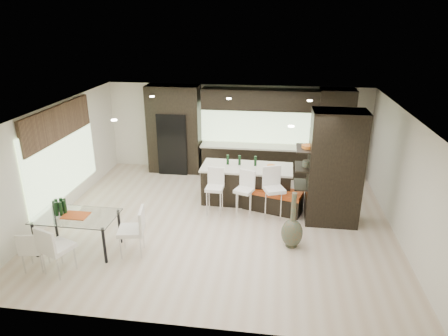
# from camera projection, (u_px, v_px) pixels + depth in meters

# --- Properties ---
(ground) EXTENTS (8.00, 8.00, 0.00)m
(ground) POSITION_uv_depth(u_px,v_px,m) (221.00, 221.00, 9.60)
(ground) COLOR beige
(ground) RESTS_ON ground
(back_wall) EXTENTS (8.00, 0.02, 2.70)m
(back_wall) POSITION_uv_depth(u_px,v_px,m) (237.00, 129.00, 12.35)
(back_wall) COLOR white
(back_wall) RESTS_ON ground
(left_wall) EXTENTS (0.02, 7.00, 2.70)m
(left_wall) POSITION_uv_depth(u_px,v_px,m) (57.00, 161.00, 9.62)
(left_wall) COLOR white
(left_wall) RESTS_ON ground
(right_wall) EXTENTS (0.02, 7.00, 2.70)m
(right_wall) POSITION_uv_depth(u_px,v_px,m) (404.00, 178.00, 8.60)
(right_wall) COLOR white
(right_wall) RESTS_ON ground
(ceiling) EXTENTS (8.00, 7.00, 0.02)m
(ceiling) POSITION_uv_depth(u_px,v_px,m) (220.00, 111.00, 8.63)
(ceiling) COLOR white
(ceiling) RESTS_ON ground
(window_left) EXTENTS (0.04, 3.20, 1.90)m
(window_left) POSITION_uv_depth(u_px,v_px,m) (62.00, 158.00, 9.80)
(window_left) COLOR #B2D199
(window_left) RESTS_ON left_wall
(window_back) EXTENTS (3.40, 0.04, 1.20)m
(window_back) POSITION_uv_depth(u_px,v_px,m) (256.00, 124.00, 12.16)
(window_back) COLOR #B2D199
(window_back) RESTS_ON back_wall
(stone_accent) EXTENTS (0.08, 3.00, 0.80)m
(stone_accent) POSITION_uv_depth(u_px,v_px,m) (58.00, 123.00, 9.48)
(stone_accent) COLOR brown
(stone_accent) RESTS_ON left_wall
(ceiling_spots) EXTENTS (4.00, 3.00, 0.02)m
(ceiling_spots) POSITION_uv_depth(u_px,v_px,m) (222.00, 109.00, 8.87)
(ceiling_spots) COLOR white
(ceiling_spots) RESTS_ON ceiling
(back_cabinetry) EXTENTS (6.80, 0.68, 2.70)m
(back_cabinetry) POSITION_uv_depth(u_px,v_px,m) (252.00, 132.00, 11.98)
(back_cabinetry) COLOR black
(back_cabinetry) RESTS_ON ground
(refrigerator) EXTENTS (0.90, 0.68, 1.90)m
(refrigerator) POSITION_uv_depth(u_px,v_px,m) (175.00, 142.00, 12.38)
(refrigerator) COLOR black
(refrigerator) RESTS_ON ground
(partition_column) EXTENTS (1.20, 0.80, 2.70)m
(partition_column) POSITION_uv_depth(u_px,v_px,m) (335.00, 168.00, 9.15)
(partition_column) COLOR black
(partition_column) RESTS_ON ground
(kitchen_island) EXTENTS (2.37, 1.06, 0.98)m
(kitchen_island) POSITION_uv_depth(u_px,v_px,m) (247.00, 184.00, 10.49)
(kitchen_island) COLOR black
(kitchen_island) RESTS_ON ground
(stool_left) EXTENTS (0.43, 0.43, 0.94)m
(stool_left) POSITION_uv_depth(u_px,v_px,m) (215.00, 196.00, 9.83)
(stool_left) COLOR white
(stool_left) RESTS_ON ground
(stool_mid) EXTENTS (0.52, 0.52, 0.92)m
(stool_mid) POSITION_uv_depth(u_px,v_px,m) (244.00, 198.00, 9.75)
(stool_mid) COLOR white
(stool_mid) RESTS_ON ground
(stool_right) EXTENTS (0.59, 0.59, 1.03)m
(stool_right) POSITION_uv_depth(u_px,v_px,m) (274.00, 198.00, 9.62)
(stool_right) COLOR white
(stool_right) RESTS_ON ground
(bench) EXTENTS (1.55, 0.96, 0.56)m
(bench) POSITION_uv_depth(u_px,v_px,m) (273.00, 200.00, 10.07)
(bench) COLOR black
(bench) RESTS_ON ground
(floor_vase) EXTENTS (0.52, 0.52, 1.25)m
(floor_vase) POSITION_uv_depth(u_px,v_px,m) (293.00, 220.00, 8.36)
(floor_vase) COLOR #424733
(floor_vase) RESTS_ON ground
(dining_table) EXTENTS (1.66, 0.95, 0.79)m
(dining_table) POSITION_uv_depth(u_px,v_px,m) (78.00, 233.00, 8.32)
(dining_table) COLOR white
(dining_table) RESTS_ON ground
(chair_near) EXTENTS (0.66, 0.66, 0.94)m
(chair_near) POSITION_uv_depth(u_px,v_px,m) (58.00, 251.00, 7.55)
(chair_near) COLOR white
(chair_near) RESTS_ON ground
(chair_far) EXTENTS (0.49, 0.49, 0.78)m
(chair_far) POSITION_uv_depth(u_px,v_px,m) (35.00, 251.00, 7.69)
(chair_far) COLOR white
(chair_far) RESTS_ON ground
(chair_end) EXTENTS (0.60, 0.60, 0.94)m
(chair_end) POSITION_uv_depth(u_px,v_px,m) (131.00, 234.00, 8.14)
(chair_end) COLOR white
(chair_end) RESTS_ON ground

